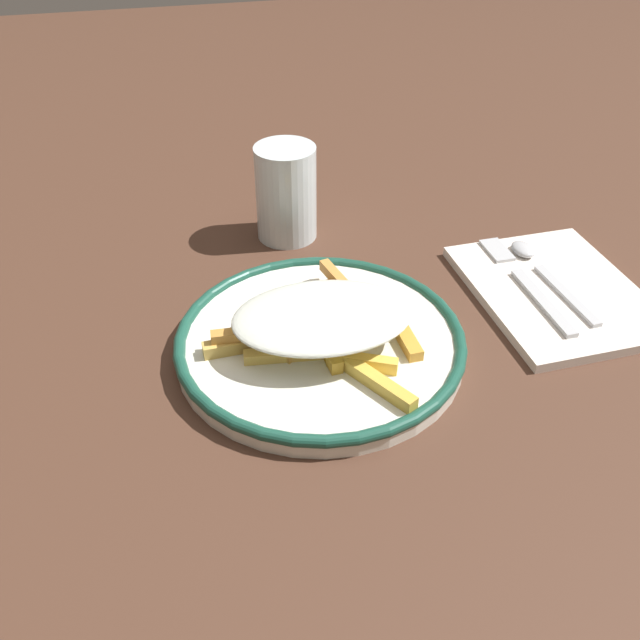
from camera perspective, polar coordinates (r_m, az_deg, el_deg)
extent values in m
plane|color=#4B2F21|center=(0.64, 0.00, -2.55)|extent=(2.60, 2.60, 0.00)
cylinder|color=white|center=(0.63, 0.00, -2.00)|extent=(0.26, 0.26, 0.02)
torus|color=#1B4D3D|center=(0.63, 0.00, -1.45)|extent=(0.26, 0.26, 0.01)
cube|color=#D9A351|center=(0.61, -0.59, -0.48)|extent=(0.08, 0.05, 0.01)
cube|color=#E7A14A|center=(0.62, 0.05, -0.52)|extent=(0.09, 0.05, 0.01)
cube|color=gold|center=(0.58, 4.29, -4.82)|extent=(0.05, 0.08, 0.01)
cube|color=gold|center=(0.63, 6.67, -0.92)|extent=(0.01, 0.08, 0.01)
cube|color=gold|center=(0.60, 3.46, -3.43)|extent=(0.06, 0.03, 0.01)
cube|color=gold|center=(0.61, -0.10, -1.87)|extent=(0.02, 0.08, 0.01)
cube|color=gold|center=(0.68, -0.98, 2.25)|extent=(0.07, 0.02, 0.01)
cube|color=gold|center=(0.61, -5.81, -2.07)|extent=(0.08, 0.02, 0.01)
cube|color=#EEC356|center=(0.60, -2.82, -2.81)|extent=(0.07, 0.02, 0.01)
cube|color=gold|center=(0.65, -2.44, 0.41)|extent=(0.07, 0.07, 0.01)
cube|color=#E9B351|center=(0.63, 1.00, -0.62)|extent=(0.03, 0.09, 0.01)
cube|color=#CA8A3A|center=(0.61, -5.38, -1.37)|extent=(0.07, 0.01, 0.01)
cube|color=#D79349|center=(0.63, 0.60, -1.03)|extent=(0.05, 0.05, 0.01)
cube|color=gold|center=(0.62, -0.11, -1.27)|extent=(0.08, 0.06, 0.01)
cube|color=#D48E40|center=(0.67, 1.69, 3.06)|extent=(0.03, 0.07, 0.01)
ellipsoid|color=silver|center=(0.60, -0.01, 0.26)|extent=(0.16, 0.12, 0.02)
cube|color=#27572B|center=(0.60, 0.23, 0.28)|extent=(0.00, 0.00, 0.00)
cube|color=#2A7333|center=(0.62, 0.62, 2.18)|extent=(0.00, 0.00, 0.00)
cube|color=#257133|center=(0.60, 0.99, 0.65)|extent=(0.00, 0.00, 0.00)
cube|color=#32651F|center=(0.63, -3.01, 2.25)|extent=(0.00, 0.00, 0.00)
cube|color=#1F702A|center=(0.62, 1.10, 1.62)|extent=(0.00, 0.00, 0.00)
cube|color=#367228|center=(0.61, -0.64, 1.49)|extent=(0.00, 0.00, 0.00)
cube|color=silver|center=(0.74, 18.62, 2.19)|extent=(0.16, 0.21, 0.01)
cube|color=silver|center=(0.71, 17.65, 1.41)|extent=(0.01, 0.11, 0.01)
cube|color=silver|center=(0.78, 14.18, 5.51)|extent=(0.02, 0.04, 0.00)
cube|color=silver|center=(0.73, 19.38, 1.95)|extent=(0.02, 0.10, 0.00)
ellipsoid|color=silver|center=(0.78, 16.17, 5.54)|extent=(0.02, 0.03, 0.01)
cylinder|color=silver|center=(0.78, -2.78, 10.27)|extent=(0.07, 0.07, 0.11)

